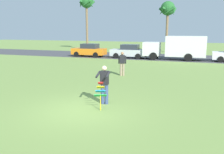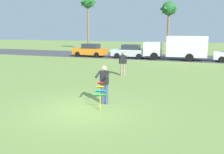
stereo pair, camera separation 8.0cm
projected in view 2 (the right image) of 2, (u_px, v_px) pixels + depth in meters
name	position (u px, v px, depth m)	size (l,w,h in m)	color
ground_plane	(82.00, 110.00, 10.13)	(120.00, 120.00, 0.00)	olive
road_strip	(162.00, 57.00, 30.11)	(120.00, 8.00, 0.01)	#424247
person_kite_flyer	(104.00, 83.00, 10.84)	(0.59, 0.70, 1.73)	#384772
kite_held	(100.00, 92.00, 10.19)	(0.57, 0.72, 1.10)	red
parked_car_orange	(90.00, 50.00, 30.63)	(4.23, 1.90, 1.60)	orange
parked_car_silver	(130.00, 52.00, 28.90)	(4.26, 1.95, 1.60)	silver
parked_truck_white_box	(179.00, 47.00, 26.91)	(6.73, 2.20, 2.62)	silver
palm_tree_left_near	(88.00, 4.00, 39.95)	(2.58, 2.71, 8.89)	brown
palm_tree_right_near	(169.00, 10.00, 36.43)	(2.58, 2.71, 7.49)	brown
person_walker_near	(123.00, 63.00, 17.69)	(0.55, 0.30, 1.73)	gray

